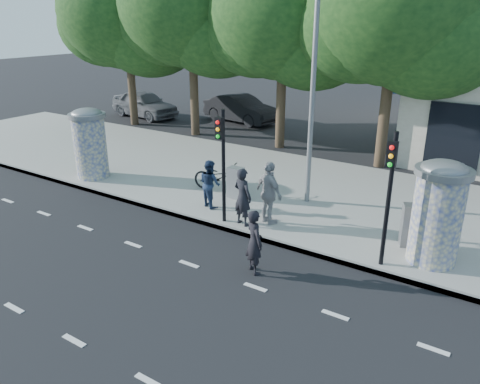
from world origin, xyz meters
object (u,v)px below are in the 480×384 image
Objects in this scene: traffic_pole_near at (222,155)px; car_mid at (241,109)px; traffic_pole_far at (389,187)px; street_lamp at (314,58)px; ped_a at (85,151)px; man_road at (254,242)px; bicycle at (219,177)px; ad_column_right at (438,210)px; ad_column_left at (90,142)px; ped_c at (210,183)px; ped_b at (243,197)px; cabinet_right at (412,226)px; cabinet_left at (236,183)px; car_left at (144,104)px; ped_e at (269,193)px.

car_mid is (-7.54, 12.61, -1.44)m from traffic_pole_near.
traffic_pole_far is 0.42× the size of street_lamp.
man_road is at bearing 157.31° from ped_a.
ped_a is 9.54m from man_road.
ad_column_right is at bearing -108.63° from bicycle.
ped_a is at bearing 174.08° from traffic_pole_near.
ad_column_left is 0.33× the size of street_lamp.
traffic_pole_near is at bearing 166.72° from ped_a.
traffic_pole_near reaches higher than bicycle.
traffic_pole_far reaches higher than ped_c.
traffic_pole_near is at bearing -5.71° from man_road.
street_lamp is at bearing -93.65° from ped_b.
ped_a is 1.21× the size of ped_c.
car_mid is (-12.34, 12.61, -1.44)m from traffic_pole_far.
street_lamp is at bearing 14.94° from ad_column_left.
man_road is (8.80, -2.50, -0.71)m from ad_column_left.
ped_a is (-12.80, -0.18, -0.45)m from ad_column_right.
man_road is at bearing -154.17° from cabinet_right.
cabinet_left is (-5.59, 1.87, -1.55)m from traffic_pole_far.
street_lamp is at bearing -109.77° from car_left.
bicycle is at bearing -140.29° from car_mid.
traffic_pole_far reaches higher than bicycle.
cabinet_left is (-1.98, 1.20, -0.42)m from ped_e.
cabinet_left is 0.91× the size of cabinet_right.
ped_a is at bearing 23.46° from ped_e.
ad_column_right is at bearing -109.59° from man_road.
bicycle is 6.78m from cabinet_right.
ad_column_left is 5.25m from bicycle.
ad_column_left is 1.51× the size of ped_b.
cabinet_left is (-2.98, 3.66, -0.15)m from man_road.
ad_column_right is (12.40, 0.20, 0.00)m from ad_column_left.
traffic_pole_near is at bearing 164.61° from ped_c.
ped_b is 0.91× the size of ped_e.
cabinet_right is at bearing 16.08° from traffic_pole_near.
man_road reaches higher than car_mid.
ped_a is (-11.80, 0.73, -1.14)m from traffic_pole_far.
ped_b is at bearing -4.36° from ad_column_left.
ped_c is 1.45× the size of cabinet_left.
ped_a is at bearing 177.23° from ad_column_left.
bicycle is (-7.41, 1.17, -0.87)m from ad_column_right.
ped_b reaches higher than bicycle.
ped_c is 1.43m from bicycle.
street_lamp is at bearing 63.77° from traffic_pole_near.
ped_a is (-8.40, -2.11, -3.70)m from street_lamp.
traffic_pole_far is (4.80, 0.00, 0.00)m from traffic_pole_near.
car_mid is (-0.54, 11.88, -0.30)m from ped_a.
car_mid is at bearing -43.87° from ped_b.
car_left is (-15.58, 12.40, -0.02)m from man_road.
traffic_pole_far is 11.88m from ped_a.
car_left is (-13.99, 10.45, -0.21)m from ped_b.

